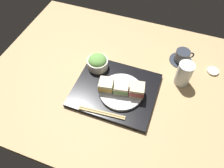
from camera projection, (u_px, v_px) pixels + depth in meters
The scene contains 11 objects.
ground_plane at pixel (125, 83), 112.25cm from camera, with size 140.00×100.00×3.00cm, color tan.
serving_tray at pixel (115, 90), 106.38cm from camera, with size 39.10×33.13×2.12cm, color black.
sandwich_plate at pixel (121, 92), 103.58cm from camera, with size 20.91×20.91×1.53cm, color silver.
sandwich_near at pixel (106, 85), 101.78cm from camera, with size 7.59×7.49×5.12cm.
sandwich_middle at pixel (121, 88), 100.95cm from camera, with size 7.84×7.67×5.01cm.
sandwich_far at pixel (137, 90), 99.89cm from camera, with size 7.72×7.63×5.49cm.
salad_bowl at pixel (98, 62), 111.25cm from camera, with size 10.66×10.66×7.30cm.
chopsticks_pair at pixel (102, 113), 97.26cm from camera, with size 21.42×3.55×0.70cm.
coffee_cup at pixel (182, 57), 116.90cm from camera, with size 12.19×12.18×6.84cm.
drinking_glass at pixel (184, 74), 105.71cm from camera, with size 7.53×7.53×12.58cm, color silver.
small_sauce_dish at pixel (213, 71), 114.26cm from camera, with size 6.00×6.00×1.09cm, color silver.
Camera 1 is at (17.21, -65.83, 88.01)cm, focal length 35.23 mm.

